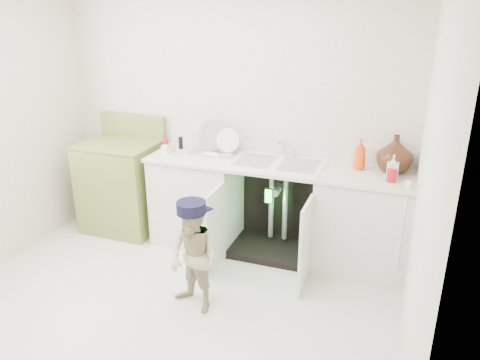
# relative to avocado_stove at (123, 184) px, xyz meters

# --- Properties ---
(ground) EXTENTS (3.50, 3.50, 0.00)m
(ground) POSITION_rel_avocado_stove_xyz_m (1.10, -1.18, -0.48)
(ground) COLOR #B9B4A2
(ground) RESTS_ON ground
(room_shell) EXTENTS (6.00, 5.50, 1.26)m
(room_shell) POSITION_rel_avocado_stove_xyz_m (1.10, -1.18, 0.77)
(room_shell) COLOR silver
(room_shell) RESTS_ON ground
(counter_run) EXTENTS (2.44, 1.02, 1.22)m
(counter_run) POSITION_rel_avocado_stove_xyz_m (1.68, 0.03, -0.01)
(counter_run) COLOR silver
(counter_run) RESTS_ON ground
(avocado_stove) EXTENTS (0.75, 0.65, 1.17)m
(avocado_stove) POSITION_rel_avocado_stove_xyz_m (0.00, 0.00, 0.00)
(avocado_stove) COLOR olive
(avocado_stove) RESTS_ON ground
(repair_worker) EXTENTS (0.66, 0.97, 0.90)m
(repair_worker) POSITION_rel_avocado_stove_xyz_m (1.31, -1.06, -0.03)
(repair_worker) COLOR tan
(repair_worker) RESTS_ON ground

